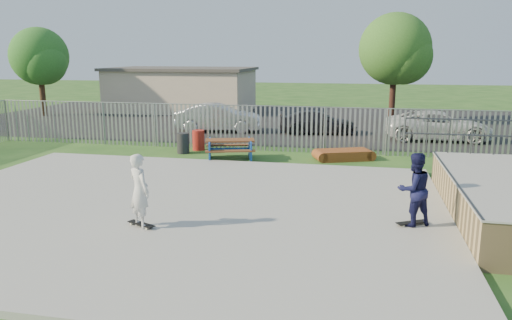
% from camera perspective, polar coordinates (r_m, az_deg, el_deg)
% --- Properties ---
extents(ground, '(120.00, 120.00, 0.00)m').
position_cam_1_polar(ground, '(14.09, -9.94, -5.70)').
color(ground, '#23511B').
rests_on(ground, ground).
extents(concrete_slab, '(15.00, 12.00, 0.15)m').
position_cam_1_polar(concrete_slab, '(14.07, -9.95, -5.41)').
color(concrete_slab, '#A4A59F').
rests_on(concrete_slab, ground).
extents(fence, '(26.04, 16.02, 2.00)m').
position_cam_1_polar(fence, '(17.80, -1.61, 1.55)').
color(fence, gray).
rests_on(fence, ground).
extents(picnic_table, '(2.34, 2.10, 0.83)m').
position_cam_1_polar(picnic_table, '(20.33, -2.99, 1.22)').
color(picnic_table, brown).
rests_on(picnic_table, ground).
extents(funbox, '(2.25, 1.68, 0.40)m').
position_cam_1_polar(funbox, '(20.62, 9.98, 0.58)').
color(funbox, brown).
rests_on(funbox, ground).
extents(trash_bin_red, '(0.54, 0.54, 0.90)m').
position_cam_1_polar(trash_bin_red, '(22.45, -6.59, 2.26)').
color(trash_bin_red, maroon).
rests_on(trash_bin_red, ground).
extents(trash_bin_grey, '(0.53, 0.53, 0.88)m').
position_cam_1_polar(trash_bin_grey, '(21.83, -8.34, 1.92)').
color(trash_bin_grey, black).
rests_on(trash_bin_grey, ground).
extents(parking_lot, '(40.00, 18.00, 0.02)m').
position_cam_1_polar(parking_lot, '(32.12, 2.64, 4.52)').
color(parking_lot, black).
rests_on(parking_lot, ground).
extents(car_silver, '(4.88, 2.40, 1.54)m').
position_cam_1_polar(car_silver, '(27.48, -4.34, 4.84)').
color(car_silver, silver).
rests_on(car_silver, parking_lot).
extents(car_dark, '(4.37, 2.32, 1.21)m').
position_cam_1_polar(car_dark, '(27.01, 7.05, 4.30)').
color(car_dark, '#222227').
rests_on(car_dark, parking_lot).
extents(car_white, '(5.26, 2.59, 1.44)m').
position_cam_1_polar(car_white, '(26.37, 20.14, 3.71)').
color(car_white, silver).
rests_on(car_white, parking_lot).
extents(building, '(10.40, 6.40, 3.20)m').
position_cam_1_polar(building, '(37.86, -8.49, 8.00)').
color(building, beige).
rests_on(building, ground).
extents(tree_left, '(3.88, 3.88, 5.98)m').
position_cam_1_polar(tree_left, '(37.49, -23.54, 10.80)').
color(tree_left, '#462E1C').
rests_on(tree_left, ground).
extents(tree_mid, '(4.32, 4.32, 6.66)m').
position_cam_1_polar(tree_mid, '(31.91, 15.61, 12.10)').
color(tree_mid, '#3C2018').
rests_on(tree_mid, ground).
extents(skateboard_a, '(0.80, 0.57, 0.08)m').
position_cam_1_polar(skateboard_a, '(12.88, 17.36, -6.92)').
color(skateboard_a, black).
rests_on(skateboard_a, concrete_slab).
extents(skateboard_b, '(0.81, 0.52, 0.08)m').
position_cam_1_polar(skateboard_b, '(12.52, -12.98, -7.23)').
color(skateboard_b, black).
rests_on(skateboard_b, concrete_slab).
extents(skater_navy, '(1.10, 1.02, 1.80)m').
position_cam_1_polar(skater_navy, '(12.63, 17.61, -3.22)').
color(skater_navy, '#13143C').
rests_on(skater_navy, concrete_slab).
extents(skater_white, '(0.79, 0.73, 1.80)m').
position_cam_1_polar(skater_white, '(12.26, -13.17, -3.42)').
color(skater_white, silver).
rests_on(skater_white, concrete_slab).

